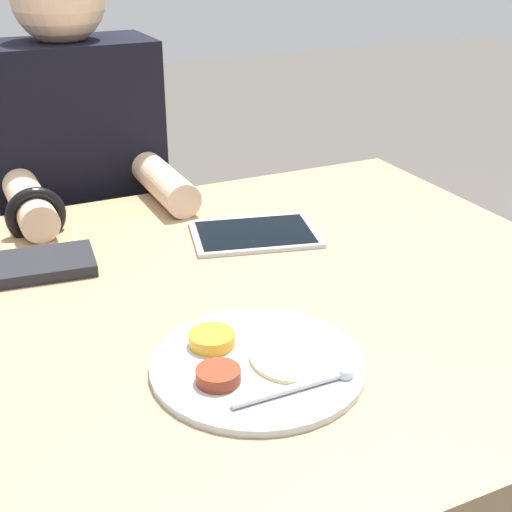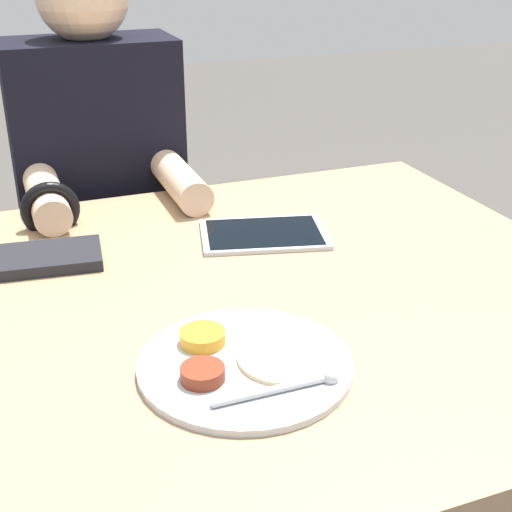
{
  "view_description": "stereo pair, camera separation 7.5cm",
  "coord_description": "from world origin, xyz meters",
  "px_view_note": "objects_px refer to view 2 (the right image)",
  "views": [
    {
      "loc": [
        -0.43,
        -0.89,
        1.26
      ],
      "look_at": [
        -0.0,
        -0.0,
        0.79
      ],
      "focal_mm": 50.0,
      "sensor_mm": 36.0,
      "label": 1
    },
    {
      "loc": [
        -0.36,
        -0.92,
        1.26
      ],
      "look_at": [
        -0.0,
        -0.0,
        0.79
      ],
      "focal_mm": 50.0,
      "sensor_mm": 36.0,
      "label": 2
    }
  ],
  "objects_px": {
    "red_notebook": "(44,259)",
    "tablet_device": "(264,234)",
    "person_diner": "(106,237)",
    "thali_tray": "(245,363)"
  },
  "relations": [
    {
      "from": "thali_tray",
      "to": "tablet_device",
      "type": "height_order",
      "value": "thali_tray"
    },
    {
      "from": "tablet_device",
      "to": "red_notebook",
      "type": "bearing_deg",
      "value": 176.18
    },
    {
      "from": "red_notebook",
      "to": "tablet_device",
      "type": "height_order",
      "value": "red_notebook"
    },
    {
      "from": "person_diner",
      "to": "tablet_device",
      "type": "bearing_deg",
      "value": -64.73
    },
    {
      "from": "thali_tray",
      "to": "red_notebook",
      "type": "distance_m",
      "value": 0.46
    },
    {
      "from": "person_diner",
      "to": "red_notebook",
      "type": "bearing_deg",
      "value": -111.07
    },
    {
      "from": "red_notebook",
      "to": "person_diner",
      "type": "bearing_deg",
      "value": 68.93
    },
    {
      "from": "red_notebook",
      "to": "tablet_device",
      "type": "relative_size",
      "value": 0.79
    },
    {
      "from": "tablet_device",
      "to": "thali_tray",
      "type": "bearing_deg",
      "value": -114.91
    },
    {
      "from": "red_notebook",
      "to": "tablet_device",
      "type": "bearing_deg",
      "value": -3.82
    }
  ]
}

